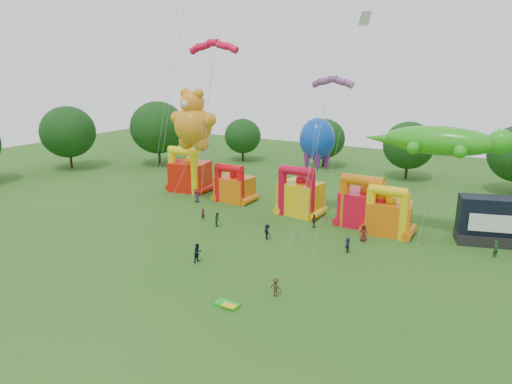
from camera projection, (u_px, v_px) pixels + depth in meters
The scene contains 24 objects.
ground at pixel (151, 307), 36.00m from camera, with size 160.00×160.00×0.00m, color #235718.
tree_ring at pixel (141, 228), 35.37m from camera, with size 119.67×121.74×12.07m.
bouncy_castle_0 at pixel (189, 174), 69.02m from camera, with size 6.18×5.33×6.92m.
bouncy_castle_1 at pixel (234, 187), 63.85m from camera, with size 5.09×4.24×5.47m.
bouncy_castle_2 at pixel (300, 196), 57.94m from camera, with size 5.52×4.69×6.52m.
bouncy_castle_3 at pixel (364, 206), 53.80m from camera, with size 5.43×4.36×6.44m.
bouncy_castle_4 at pixel (389, 215), 51.26m from camera, with size 5.17×4.35×5.83m.
stage_trailer at pixel (498, 222), 48.30m from camera, with size 8.45×5.15×5.12m.
teddy_bear_kite at pixel (191, 133), 60.69m from camera, with size 7.12×8.07×15.68m.
gecko_kite at pixel (438, 149), 48.53m from camera, with size 15.24×6.63×12.42m.
octopus_kite at pixel (319, 161), 56.85m from camera, with size 5.57×5.45×12.33m.
parafoil_kites at pixel (197, 123), 49.24m from camera, with size 21.55×13.57×28.38m.
diamond_kites at pixel (273, 91), 44.58m from camera, with size 24.88×20.67×44.02m.
folded_kite_bundle at pixel (227, 305), 36.12m from camera, with size 2.01×1.11×0.31m.
spectator_0 at pixel (197, 197), 63.47m from camera, with size 0.81×0.53×1.66m, color #312B48.
spectator_1 at pixel (203, 214), 56.16m from camera, with size 0.55×0.36×1.52m, color #531723.
spectator_2 at pixel (218, 219), 54.06m from camera, with size 0.82×0.64×1.68m, color #19401F.
spectator_3 at pixel (267, 232), 49.91m from camera, with size 1.11×0.64×1.71m, color black.
spectator_4 at pixel (314, 221), 53.59m from camera, with size 0.97×0.40×1.65m, color #48321D.
spectator_5 at pixel (347, 245), 46.43m from camera, with size 1.49×0.47×1.61m, color #2A3046.
spectator_6 at pixel (364, 233), 49.34m from camera, with size 0.93×0.60×1.90m, color #541819.
spectator_7 at pixel (496, 249), 45.16m from camera, with size 0.64×0.42×1.75m, color #1B4424.
spectator_8 at pixel (198, 253), 44.08m from camera, with size 0.92×0.72×1.90m, color black.
spectator_9 at pixel (276, 287), 37.53m from camera, with size 1.06×0.61×1.64m, color #3D3018.
Camera 1 is at (23.33, -23.77, 18.40)m, focal length 32.00 mm.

